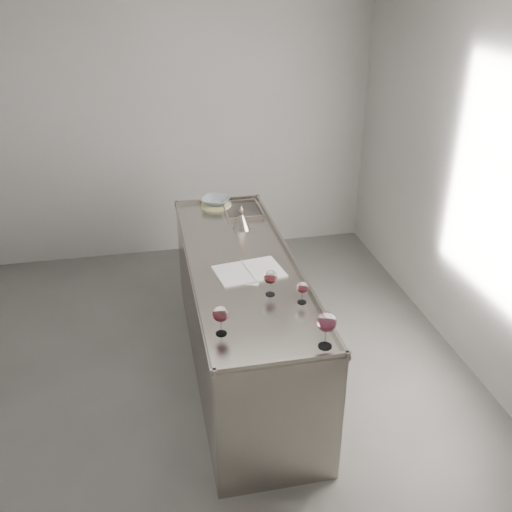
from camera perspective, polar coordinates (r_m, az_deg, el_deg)
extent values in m
cube|color=#4D4B48|center=(4.33, -7.27, -14.30)|extent=(4.50, 5.00, 0.02)
cube|color=gray|center=(5.94, -10.36, 12.77)|extent=(4.50, 0.02, 2.80)
cube|color=gray|center=(4.29, 23.20, 5.26)|extent=(0.02, 5.00, 2.80)
cube|color=gray|center=(4.33, -1.37, -6.25)|extent=(0.75, 2.40, 0.92)
cube|color=gray|center=(4.08, -1.44, -0.75)|extent=(0.77, 2.42, 0.02)
cube|color=gray|center=(3.09, 2.63, -10.58)|extent=(0.77, 0.02, 0.03)
cube|color=gray|center=(5.14, -3.86, 5.63)|extent=(0.77, 0.02, 0.03)
cube|color=gray|center=(4.03, -6.55, -0.93)|extent=(0.02, 2.42, 0.03)
cube|color=gray|center=(4.14, 3.52, 0.04)|extent=(0.02, 2.42, 0.03)
cube|color=#595654|center=(4.93, -1.38, 4.44)|extent=(0.30, 0.38, 0.01)
cylinder|color=white|center=(3.33, -3.49, -7.72)|extent=(0.07, 0.07, 0.00)
cylinder|color=white|center=(3.31, -3.51, -7.06)|extent=(0.01, 0.01, 0.09)
ellipsoid|color=white|center=(3.26, -3.55, -5.80)|extent=(0.09, 0.09, 0.10)
cylinder|color=#38070D|center=(3.27, -3.54, -6.11)|extent=(0.07, 0.07, 0.02)
cylinder|color=white|center=(3.69, 1.43, -3.83)|extent=(0.06, 0.06, 0.00)
cylinder|color=white|center=(3.67, 1.44, -3.24)|extent=(0.01, 0.01, 0.08)
ellipsoid|color=white|center=(3.63, 1.46, -2.13)|extent=(0.09, 0.09, 0.09)
cylinder|color=#36070C|center=(3.64, 1.45, -2.40)|extent=(0.06, 0.06, 0.02)
cylinder|color=white|center=(3.25, 6.91, -8.91)|extent=(0.08, 0.08, 0.00)
cylinder|color=white|center=(3.22, 6.97, -8.12)|extent=(0.01, 0.01, 0.11)
ellipsoid|color=white|center=(3.16, 7.07, -6.58)|extent=(0.11, 0.11, 0.12)
cylinder|color=#340712|center=(3.17, 7.04, -6.96)|extent=(0.08, 0.08, 0.03)
cylinder|color=white|center=(3.62, 4.61, -4.61)|extent=(0.06, 0.06, 0.00)
cylinder|color=white|center=(3.60, 4.63, -4.10)|extent=(0.01, 0.01, 0.07)
ellipsoid|color=white|center=(3.57, 4.67, -3.16)|extent=(0.07, 0.07, 0.08)
cylinder|color=#32060D|center=(3.58, 4.66, -3.39)|extent=(0.05, 0.05, 0.02)
cube|color=white|center=(3.91, -2.30, -1.85)|extent=(0.27, 0.35, 0.01)
cube|color=white|center=(3.98, 0.88, -1.28)|extent=(0.27, 0.35, 0.01)
cylinder|color=white|center=(3.94, -0.70, -1.48)|extent=(0.06, 0.32, 0.01)
cube|color=silver|center=(3.92, -1.48, -1.82)|extent=(0.26, 0.32, 0.00)
cube|color=white|center=(3.91, -0.86, -1.91)|extent=(0.27, 0.32, 0.00)
cylinder|color=#C8C381|center=(5.04, -4.01, 5.10)|extent=(0.35, 0.35, 0.02)
imported|color=gray|center=(5.02, -4.02, 5.52)|extent=(0.32, 0.32, 0.06)
cone|color=#9F968D|center=(4.57, -1.46, 3.44)|extent=(0.14, 0.14, 0.12)
cylinder|color=#9F968D|center=(4.54, -1.48, 4.31)|extent=(0.03, 0.03, 0.03)
cylinder|color=#AC6B2F|center=(4.53, -1.48, 4.58)|extent=(0.03, 0.03, 0.02)
cone|color=#9F968D|center=(4.52, -1.48, 4.90)|extent=(0.02, 0.02, 0.04)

